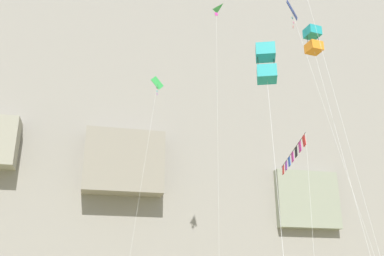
{
  "coord_description": "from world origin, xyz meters",
  "views": [
    {
      "loc": [
        -3.87,
        -5.86,
        2.58
      ],
      "look_at": [
        1.94,
        19.76,
        12.4
      ],
      "focal_mm": 41.56,
      "sensor_mm": 36.0,
      "label": 1
    }
  ],
  "objects": [
    {
      "name": "cliff_face",
      "position": [
        0.0,
        69.16,
        40.49
      ],
      "size": [
        180.0,
        32.12,
        81.06
      ],
      "color": "gray",
      "rests_on": "ground"
    },
    {
      "name": "kite_box_near_cliff",
      "position": [
        8.19,
        14.81,
        16.65
      ],
      "size": [
        0.91,
        4.35,
        17.5
      ],
      "color": "teal",
      "rests_on": "ground"
    },
    {
      "name": "kite_diamond_upper_mid",
      "position": [
        1.27,
        32.8,
        20.45
      ],
      "size": [
        3.51,
        3.85,
        22.67
      ],
      "color": "green",
      "rests_on": "ground"
    },
    {
      "name": "kite_diamond_high_right",
      "position": [
        8.43,
        17.15,
        19.56
      ],
      "size": [
        3.46,
        3.4,
        21.36
      ],
      "color": "navy",
      "rests_on": "ground"
    },
    {
      "name": "kite_banner_high_center",
      "position": [
        7.29,
        16.9,
        9.85
      ],
      "size": [
        1.99,
        6.84,
        10.36
      ],
      "color": "black",
      "rests_on": "ground"
    },
    {
      "name": "kite_box_mid_center",
      "position": [
        3.41,
        10.92,
        12.45
      ],
      "size": [
        2.27,
        5.0,
        13.34
      ],
      "color": "teal",
      "rests_on": "ground"
    },
    {
      "name": "kite_delta_mid_left",
      "position": [
        7.03,
        32.25,
        29.08
      ],
      "size": [
        1.14,
        2.73,
        30.57
      ],
      "color": "green",
      "rests_on": "ground"
    }
  ]
}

